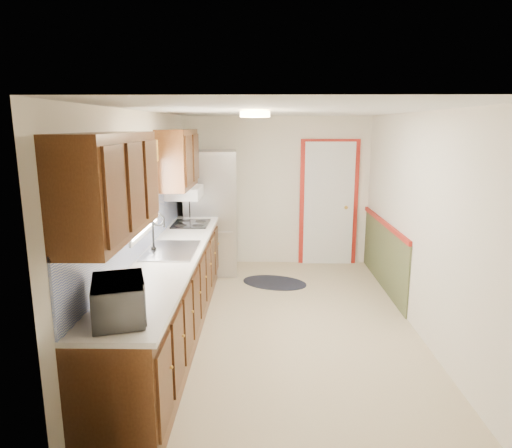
{
  "coord_description": "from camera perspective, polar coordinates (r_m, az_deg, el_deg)",
  "views": [
    {
      "loc": [
        -0.22,
        -4.87,
        2.25
      ],
      "look_at": [
        -0.3,
        0.2,
        1.15
      ],
      "focal_mm": 32.0,
      "sensor_mm": 36.0,
      "label": 1
    }
  ],
  "objects": [
    {
      "name": "room_shell",
      "position": [
        4.99,
        3.37,
        0.05
      ],
      "size": [
        3.2,
        5.2,
        2.52
      ],
      "color": "tan",
      "rests_on": "ground"
    },
    {
      "name": "kitchen_run",
      "position": [
        4.91,
        -11.17,
        -5.08
      ],
      "size": [
        0.63,
        4.0,
        2.2
      ],
      "color": "#3E200E",
      "rests_on": "ground"
    },
    {
      "name": "back_wall_trim",
      "position": [
        7.31,
        10.41,
        1.29
      ],
      "size": [
        1.12,
        2.3,
        2.08
      ],
      "color": "maroon",
      "rests_on": "ground"
    },
    {
      "name": "ceiling_fixture",
      "position": [
        4.67,
        -0.13,
        13.58
      ],
      "size": [
        0.3,
        0.3,
        0.06
      ],
      "primitive_type": "cylinder",
      "color": "#FFD88C",
      "rests_on": "room_shell"
    },
    {
      "name": "microwave",
      "position": [
        3.28,
        -16.78,
        -8.59
      ],
      "size": [
        0.42,
        0.57,
        0.34
      ],
      "primitive_type": "imported",
      "rotation": [
        0.0,
        0.0,
        1.88
      ],
      "color": "white",
      "rests_on": "kitchen_run"
    },
    {
      "name": "refrigerator",
      "position": [
        7.06,
        -5.66,
        1.47
      ],
      "size": [
        0.83,
        0.81,
        1.88
      ],
      "rotation": [
        0.0,
        0.0,
        0.07
      ],
      "color": "#B7B7BC",
      "rests_on": "ground"
    },
    {
      "name": "rug",
      "position": [
        6.71,
        2.33,
        -7.33
      ],
      "size": [
        1.1,
        0.89,
        0.01
      ],
      "primitive_type": "ellipsoid",
      "rotation": [
        0.0,
        0.0,
        -0.33
      ],
      "color": "black",
      "rests_on": "ground"
    },
    {
      "name": "cooktop",
      "position": [
        6.22,
        -8.12,
        0.03
      ],
      "size": [
        0.47,
        0.57,
        0.02
      ],
      "primitive_type": "cube",
      "color": "black",
      "rests_on": "kitchen_run"
    }
  ]
}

